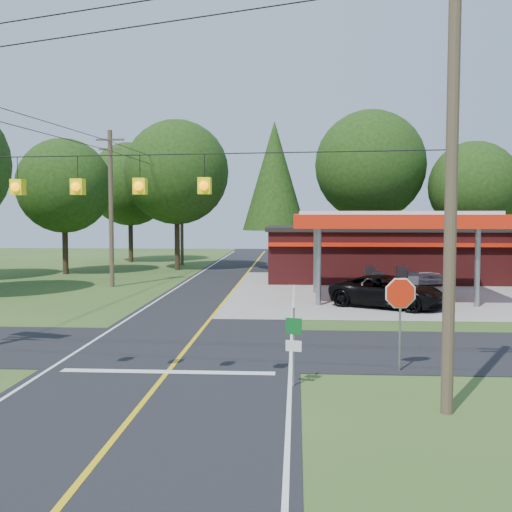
# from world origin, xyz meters

# --- Properties ---
(ground) EXTENTS (120.00, 120.00, 0.00)m
(ground) POSITION_xyz_m (0.00, 0.00, 0.00)
(ground) COLOR #2B4F1C
(ground) RESTS_ON ground
(main_highway) EXTENTS (8.00, 120.00, 0.02)m
(main_highway) POSITION_xyz_m (0.00, 0.00, 0.01)
(main_highway) COLOR black
(main_highway) RESTS_ON ground
(cross_road) EXTENTS (70.00, 7.00, 0.02)m
(cross_road) POSITION_xyz_m (0.00, 0.00, 0.01)
(cross_road) COLOR black
(cross_road) RESTS_ON ground
(lane_center_yellow) EXTENTS (0.15, 110.00, 0.00)m
(lane_center_yellow) POSITION_xyz_m (0.00, 0.00, 0.03)
(lane_center_yellow) COLOR yellow
(lane_center_yellow) RESTS_ON main_highway
(gas_canopy) EXTENTS (10.60, 7.40, 4.88)m
(gas_canopy) POSITION_xyz_m (9.00, 13.00, 4.27)
(gas_canopy) COLOR gray
(gas_canopy) RESTS_ON ground
(convenience_store) EXTENTS (16.40, 7.55, 3.80)m
(convenience_store) POSITION_xyz_m (10.00, 22.98, 1.92)
(convenience_store) COLOR maroon
(convenience_store) RESTS_ON ground
(utility_pole_near_right) EXTENTS (1.80, 0.30, 11.50)m
(utility_pole_near_right) POSITION_xyz_m (7.50, -7.00, 5.96)
(utility_pole_near_right) COLOR #473828
(utility_pole_near_right) RESTS_ON ground
(utility_pole_far_left) EXTENTS (1.80, 0.30, 10.00)m
(utility_pole_far_left) POSITION_xyz_m (-8.00, 18.00, 5.20)
(utility_pole_far_left) COLOR #473828
(utility_pole_far_left) RESTS_ON ground
(utility_pole_north) EXTENTS (0.30, 0.30, 9.50)m
(utility_pole_north) POSITION_xyz_m (-6.50, 35.00, 4.75)
(utility_pole_north) COLOR #473828
(utility_pole_north) RESTS_ON ground
(overhead_beacons) EXTENTS (17.04, 2.04, 1.03)m
(overhead_beacons) POSITION_xyz_m (-1.00, -6.00, 6.21)
(overhead_beacons) COLOR black
(overhead_beacons) RESTS_ON ground
(treeline_backdrop) EXTENTS (70.27, 51.59, 13.30)m
(treeline_backdrop) POSITION_xyz_m (0.82, 24.01, 7.49)
(treeline_backdrop) COLOR #332316
(treeline_backdrop) RESTS_ON ground
(suv_car) EXTENTS (7.93, 7.93, 1.62)m
(suv_car) POSITION_xyz_m (8.50, 10.00, 0.81)
(suv_car) COLOR black
(suv_car) RESTS_ON ground
(sedan_car) EXTENTS (5.51, 5.51, 1.53)m
(sedan_car) POSITION_xyz_m (12.00, 21.00, 0.77)
(sedan_car) COLOR silver
(sedan_car) RESTS_ON ground
(octagonal_stop_sign) EXTENTS (0.98, 0.17, 2.89)m
(octagonal_stop_sign) POSITION_xyz_m (7.00, -3.01, 2.18)
(octagonal_stop_sign) COLOR gray
(octagonal_stop_sign) RESTS_ON ground
(route_sign_post) EXTENTS (0.45, 0.14, 2.21)m
(route_sign_post) POSITION_xyz_m (3.80, -4.89, 1.31)
(route_sign_post) COLOR gray
(route_sign_post) RESTS_ON ground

